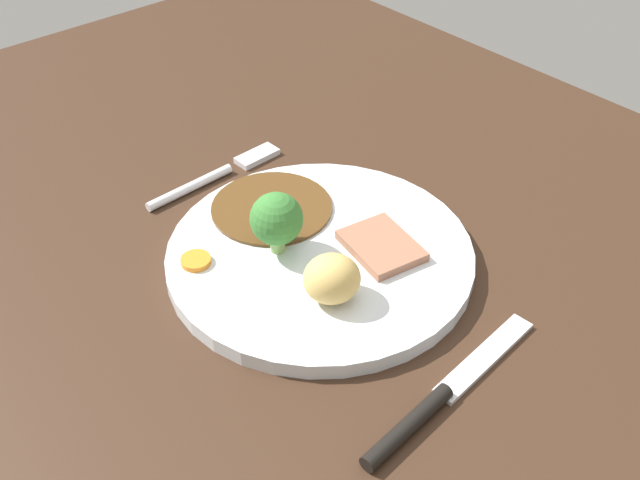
# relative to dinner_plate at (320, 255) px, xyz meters

# --- Properties ---
(dining_table) EXTENTS (1.20, 0.84, 0.04)m
(dining_table) POSITION_rel_dinner_plate_xyz_m (0.02, 0.01, -0.02)
(dining_table) COLOR #382316
(dining_table) RESTS_ON ground
(dinner_plate) EXTENTS (0.26, 0.26, 0.01)m
(dinner_plate) POSITION_rel_dinner_plate_xyz_m (0.00, 0.00, 0.00)
(dinner_plate) COLOR white
(dinner_plate) RESTS_ON dining_table
(gravy_pool) EXTENTS (0.11, 0.11, 0.00)m
(gravy_pool) POSITION_rel_dinner_plate_xyz_m (-0.07, 0.00, 0.01)
(gravy_pool) COLOR #563819
(gravy_pool) RESTS_ON dinner_plate
(meat_slice_main) EXTENTS (0.07, 0.06, 0.01)m
(meat_slice_main) POSITION_rel_dinner_plate_xyz_m (0.03, 0.04, 0.01)
(meat_slice_main) COLOR #9E664C
(meat_slice_main) RESTS_ON dinner_plate
(roast_potato_left) EXTENTS (0.06, 0.06, 0.04)m
(roast_potato_left) POSITION_rel_dinner_plate_xyz_m (0.05, -0.03, 0.03)
(roast_potato_left) COLOR #D8B260
(roast_potato_left) RESTS_ON dinner_plate
(carrot_coin_front) EXTENTS (0.02, 0.02, 0.00)m
(carrot_coin_front) POSITION_rel_dinner_plate_xyz_m (-0.05, -0.09, 0.01)
(carrot_coin_front) COLOR orange
(carrot_coin_front) RESTS_ON dinner_plate
(broccoli_floret) EXTENTS (0.04, 0.04, 0.06)m
(broccoli_floret) POSITION_rel_dinner_plate_xyz_m (-0.02, -0.03, 0.04)
(broccoli_floret) COLOR #8CB766
(broccoli_floret) RESTS_ON dinner_plate
(fork) EXTENTS (0.02, 0.15, 0.01)m
(fork) POSITION_rel_dinner_plate_xyz_m (-0.16, 0.01, -0.00)
(fork) COLOR silver
(fork) RESTS_ON dining_table
(knife) EXTENTS (0.03, 0.19, 0.01)m
(knife) POSITION_rel_dinner_plate_xyz_m (0.17, -0.04, -0.00)
(knife) COLOR black
(knife) RESTS_ON dining_table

